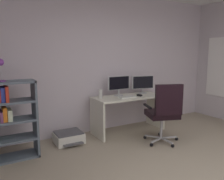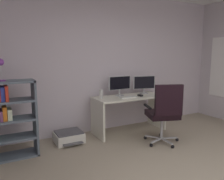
% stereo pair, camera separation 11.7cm
% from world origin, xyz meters
% --- Properties ---
extents(wall_back, '(5.57, 0.10, 2.76)m').
position_xyz_m(wall_back, '(0.00, 2.70, 1.38)').
color(wall_back, silver).
rests_on(wall_back, ground).
extents(desk, '(1.44, 0.60, 0.73)m').
position_xyz_m(desk, '(0.36, 2.26, 0.54)').
color(desk, silver).
rests_on(desk, ground).
extents(monitor_main, '(0.50, 0.18, 0.40)m').
position_xyz_m(monitor_main, '(0.20, 2.38, 0.97)').
color(monitor_main, '#B2B5B7').
rests_on(monitor_main, desk).
extents(monitor_secondary, '(0.49, 0.18, 0.37)m').
position_xyz_m(monitor_secondary, '(0.80, 2.38, 0.95)').
color(monitor_secondary, '#B2B5B7').
rests_on(monitor_secondary, desk).
extents(keyboard, '(0.34, 0.14, 0.02)m').
position_xyz_m(keyboard, '(0.24, 2.13, 0.74)').
color(keyboard, silver).
rests_on(keyboard, desk).
extents(computer_mouse, '(0.08, 0.11, 0.03)m').
position_xyz_m(computer_mouse, '(0.54, 2.15, 0.75)').
color(computer_mouse, black).
rests_on(computer_mouse, desk).
extents(desktop_speaker, '(0.07, 0.07, 0.17)m').
position_xyz_m(desktop_speaker, '(-0.23, 2.34, 0.81)').
color(desktop_speaker, silver).
rests_on(desktop_speaker, desk).
extents(office_chair, '(0.66, 0.68, 1.08)m').
position_xyz_m(office_chair, '(0.52, 1.41, 0.60)').
color(office_chair, '#B7BABC').
rests_on(office_chair, ground).
extents(bookshelf, '(0.83, 0.35, 1.18)m').
position_xyz_m(bookshelf, '(-1.98, 2.11, 0.61)').
color(bookshelf, slate).
rests_on(bookshelf, ground).
extents(desk_lamp, '(0.11, 0.11, 0.32)m').
position_xyz_m(desk_lamp, '(-1.92, 2.11, 1.40)').
color(desk_lamp, '#7C3796').
rests_on(desk_lamp, bookshelf).
extents(printer, '(0.49, 0.50, 0.20)m').
position_xyz_m(printer, '(-0.90, 2.29, 0.10)').
color(printer, silver).
rests_on(printer, ground).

